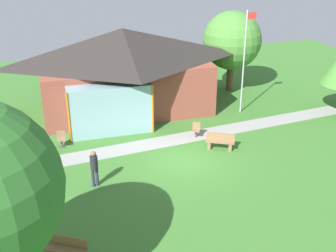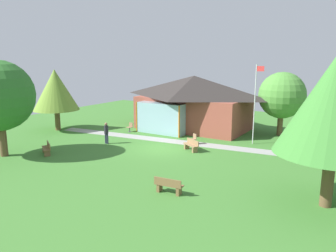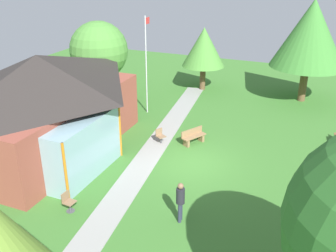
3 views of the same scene
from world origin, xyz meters
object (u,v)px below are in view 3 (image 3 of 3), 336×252
at_px(flagpole, 146,62).
at_px(tree_behind_pavilion_right, 99,51).
at_px(pavilion, 44,103).
at_px(visitor_strolling_lawn, 180,199).
at_px(tree_east_hedge, 204,47).
at_px(tree_far_east, 311,34).
at_px(patio_chair_lawn_spare, 160,136).
at_px(bench_rear_near_path, 193,137).
at_px(patio_chair_west, 68,202).

distance_m(flagpole, tree_behind_pavilion_right, 4.35).
bearing_deg(pavilion, visitor_strolling_lawn, -109.43).
distance_m(flagpole, tree_east_hedge, 6.40).
distance_m(visitor_strolling_lawn, tree_far_east, 17.23).
bearing_deg(pavilion, flagpole, -20.58).
relative_size(patio_chair_lawn_spare, visitor_strolling_lawn, 0.49).
bearing_deg(patio_chair_lawn_spare, bench_rear_near_path, 141.44).
height_order(pavilion, tree_behind_pavilion_right, tree_behind_pavilion_right).
distance_m(patio_chair_lawn_spare, tree_east_hedge, 10.56).
xyz_separation_m(pavilion, flagpole, (6.97, -2.62, 0.79)).
xyz_separation_m(flagpole, tree_east_hedge, (6.10, -1.91, -0.13)).
relative_size(patio_chair_west, tree_behind_pavilion_right, 0.15).
relative_size(flagpole, tree_far_east, 0.89).
relative_size(pavilion, flagpole, 1.76).
relative_size(patio_chair_lawn_spare, tree_behind_pavilion_right, 0.15).
bearing_deg(bench_rear_near_path, tree_behind_pavilion_right, -87.76).
height_order(flagpole, tree_east_hedge, flagpole).
bearing_deg(patio_chair_west, pavilion, -129.75).
distance_m(pavilion, patio_chair_lawn_spare, 6.51).
bearing_deg(tree_behind_pavilion_right, flagpole, -104.41).
bearing_deg(bench_rear_near_path, patio_chair_lawn_spare, -38.16).
height_order(patio_chair_lawn_spare, patio_chair_west, same).
distance_m(flagpole, patio_chair_lawn_spare, 5.74).
height_order(patio_chair_lawn_spare, visitor_strolling_lawn, visitor_strolling_lawn).
height_order(tree_east_hedge, tree_behind_pavilion_right, tree_behind_pavilion_right).
height_order(visitor_strolling_lawn, tree_behind_pavilion_right, tree_behind_pavilion_right).
relative_size(flagpole, patio_chair_lawn_spare, 7.39).
bearing_deg(tree_east_hedge, tree_behind_pavilion_right, 129.35).
bearing_deg(visitor_strolling_lawn, tree_behind_pavilion_right, -143.24).
height_order(visitor_strolling_lawn, tree_far_east, tree_far_east).
distance_m(pavilion, visitor_strolling_lawn, 9.54).
distance_m(bench_rear_near_path, patio_chair_west, 8.38).
relative_size(patio_chair_west, tree_far_east, 0.12).
bearing_deg(flagpole, tree_behind_pavilion_right, 75.59).
distance_m(bench_rear_near_path, patio_chair_lawn_spare, 1.85).
distance_m(pavilion, bench_rear_near_path, 8.26).
relative_size(patio_chair_lawn_spare, tree_far_east, 0.12).
bearing_deg(bench_rear_near_path, patio_chair_west, 10.61).
xyz_separation_m(bench_rear_near_path, visitor_strolling_lawn, (-6.79, -1.82, 0.62)).
bearing_deg(patio_chair_lawn_spare, patio_chair_west, 21.20).
xyz_separation_m(visitor_strolling_lawn, tree_far_east, (16.51, -3.15, 3.81)).
relative_size(pavilion, tree_behind_pavilion_right, 1.98).
xyz_separation_m(pavilion, tree_behind_pavilion_right, (8.05, 1.59, 0.91)).
distance_m(flagpole, tree_far_east, 11.46).
height_order(pavilion, patio_chair_lawn_spare, pavilion).
bearing_deg(flagpole, pavilion, 159.42).
height_order(patio_chair_west, visitor_strolling_lawn, visitor_strolling_lawn).
relative_size(flagpole, tree_behind_pavilion_right, 1.12).
xyz_separation_m(flagpole, tree_behind_pavilion_right, (1.08, 4.21, 0.12)).
bearing_deg(pavilion, patio_chair_west, -134.35).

